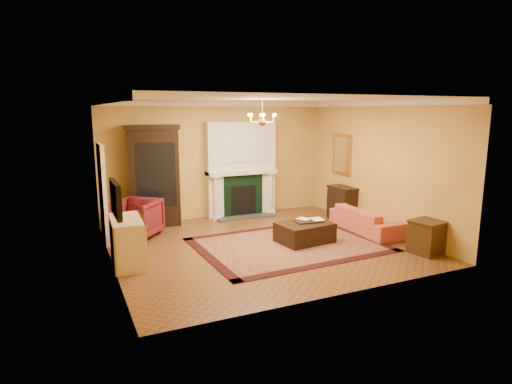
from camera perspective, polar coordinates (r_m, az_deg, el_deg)
floor at (r=9.07m, az=0.81°, el=-7.08°), size 6.00×5.50×0.02m
ceiling at (r=8.64m, az=0.86°, el=12.36°), size 6.00×5.50×0.02m
wall_back at (r=11.26m, az=-5.21°, el=4.25°), size 6.00×0.02×3.00m
wall_front at (r=6.38m, az=11.51°, el=-0.95°), size 6.00×0.02×3.00m
wall_left at (r=7.93m, az=-19.22°, el=0.94°), size 0.02×5.50×3.00m
wall_right at (r=10.37m, az=16.07°, el=3.31°), size 0.02×5.50×3.00m
fireplace at (r=11.34m, az=-2.00°, el=2.78°), size 1.90×0.70×2.50m
crown_molding at (r=9.51m, az=-1.67°, el=11.79°), size 6.00×5.50×0.12m
doorway at (r=9.69m, az=-19.71°, el=-0.13°), size 0.08×1.05×2.10m
tv_panel at (r=7.38m, az=-18.20°, el=-0.89°), size 0.09×0.95×0.58m
gilt_mirror at (r=11.42m, az=11.38°, el=4.93°), size 0.06×0.76×1.05m
chandelier at (r=8.63m, az=0.85°, el=9.69°), size 0.63×0.55×0.53m
oriental_rug at (r=9.07m, az=4.36°, el=-7.01°), size 3.84×2.93×0.01m
china_cabinet at (r=10.60m, az=-13.44°, el=1.79°), size 1.23×0.68×2.34m
wingback_armchair at (r=9.84m, az=-15.68°, el=-3.18°), size 1.25×1.24×0.94m
pedestal_table at (r=8.96m, az=-15.97°, el=-5.06°), size 0.38×0.38×0.68m
commode at (r=8.17m, az=-16.77°, el=-6.34°), size 0.59×1.18×0.86m
coral_sofa at (r=10.21m, az=14.53°, el=-3.11°), size 0.62×1.96×0.76m
end_table at (r=9.10m, az=21.83°, el=-5.69°), size 0.63×0.63×0.63m
console_table at (r=11.22m, az=11.42°, el=-1.56°), size 0.46×0.76×0.83m
leather_ottoman at (r=9.22m, az=6.49°, el=-5.36°), size 1.19×0.92×0.41m
ottoman_tray at (r=9.24m, az=6.65°, el=-3.90°), size 0.48×0.39×0.03m
book_a at (r=9.20m, az=6.06°, el=-2.98°), size 0.20×0.11×0.28m
book_b at (r=9.25m, az=7.52°, el=-2.80°), size 0.23×0.06×0.32m
topiary_left at (r=11.07m, az=-4.44°, el=4.07°), size 0.17×0.17×0.46m
topiary_right at (r=11.48m, az=0.57°, el=4.30°), size 0.17×0.17×0.45m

